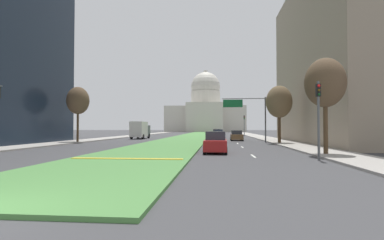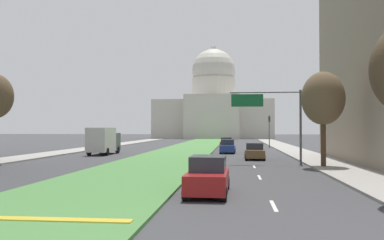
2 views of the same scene
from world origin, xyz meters
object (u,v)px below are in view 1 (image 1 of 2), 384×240
Objects in this scene: overhead_guide_sign at (249,110)px; street_tree_right_mid at (279,102)px; sedan_lead_stopped at (216,143)px; box_truck_delivery at (140,130)px; street_tree_right_near at (325,83)px; traffic_light_near_right at (318,110)px; street_tree_left_mid at (78,101)px; capitol_building at (205,110)px; sedan_midblock at (237,136)px; traffic_light_far_right at (244,123)px; sedan_far_horizon at (217,133)px; sedan_distant at (219,134)px.

street_tree_right_mid is (3.64, -3.07, 0.80)m from overhead_guide_sign.
box_truck_delivery is at bearing 117.28° from sedan_lead_stopped.
street_tree_right_near is 15.56m from street_tree_right_mid.
street_tree_left_mid reaches higher than traffic_light_near_right.
capitol_building is at bearing 97.04° from street_tree_right_near.
street_tree_right_near is 0.98× the size of street_tree_right_mid.
sedan_midblock is at bearing -84.36° from capitol_building.
capitol_building is 7.17× the size of traffic_light_near_right.
street_tree_right_near is at bearing 63.55° from traffic_light_near_right.
street_tree_left_mid is (-27.79, 15.59, 0.32)m from street_tree_right_near.
capitol_building reaches higher than box_truck_delivery.
sedan_lead_stopped is (19.38, -13.74, -5.04)m from street_tree_left_mid.
overhead_guide_sign is at bearing -94.11° from traffic_light_far_right.
box_truck_delivery reaches higher than sedan_far_horizon.
street_tree_right_mid is (13.87, -98.12, -4.83)m from capitol_building.
traffic_light_far_right is 0.80× the size of overhead_guide_sign.
sedan_lead_stopped is at bearing 167.62° from street_tree_right_near.
street_tree_left_mid is (-13.75, -98.10, -4.43)m from capitol_building.
street_tree_right_mid reaches higher than overhead_guide_sign.
street_tree_right_mid is 1.65× the size of sedan_distant.
sedan_far_horizon is at bearing -85.29° from capitol_building.
capitol_building is 99.15m from street_tree_left_mid.
street_tree_right_near is 1.17× the size of box_truck_delivery.
street_tree_right_near is at bearing -88.08° from traffic_light_far_right.
box_truck_delivery is (-22.77, 29.69, -3.88)m from street_tree_right_near.
sedan_lead_stopped is at bearing 142.83° from traffic_light_near_right.
street_tree_left_mid is 36.62m from sedan_far_horizon.
traffic_light_near_right is 19.03m from street_tree_right_mid.
traffic_light_near_right is 1.15× the size of sedan_far_horizon.
street_tree_left_mid reaches higher than sedan_far_horizon.
sedan_far_horizon is (-8.31, 30.72, -4.68)m from street_tree_right_mid.
street_tree_right_near is 1.66× the size of sedan_far_horizon.
overhead_guide_sign is at bearing 74.66° from sedan_lead_stopped.
sedan_lead_stopped is 44.44m from sedan_far_horizon.
sedan_far_horizon is at bearing 49.27° from box_truck_delivery.
sedan_distant is at bearing 89.32° from sedan_lead_stopped.
street_tree_right_near is 47.29m from sedan_far_horizon.
street_tree_left_mid reaches higher than sedan_midblock.
street_tree_right_near is 9.82m from sedan_lead_stopped.
street_tree_left_mid is at bearing 179.94° from street_tree_right_mid.
street_tree_right_near is (1.64, 3.29, 2.24)m from traffic_light_near_right.
sedan_lead_stopped is at bearing -105.34° from overhead_guide_sign.
street_tree_right_near is at bearing -12.38° from sedan_lead_stopped.
street_tree_right_mid is (1.47, -33.26, 2.16)m from traffic_light_far_right.
street_tree_right_mid is 16.66m from sedan_lead_stopped.
sedan_lead_stopped reaches higher than sedan_midblock.
street_tree_left_mid is at bearing -97.98° from capitol_building.
traffic_light_far_right is at bearing 92.52° from street_tree_right_mid.
traffic_light_far_right is at bearing -79.18° from capitol_building.
street_tree_right_near reaches higher than sedan_midblock.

